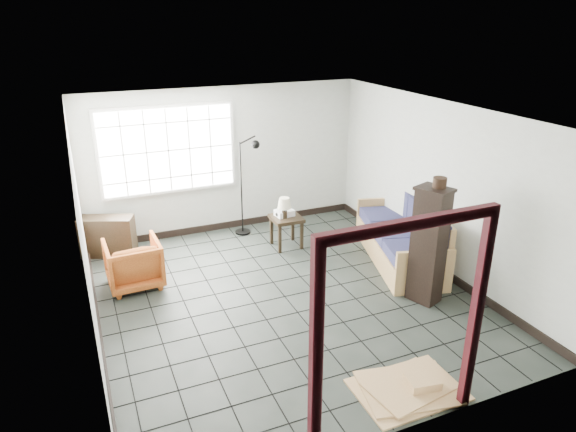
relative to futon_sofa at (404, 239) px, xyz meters
name	(u,v)px	position (x,y,z in m)	size (l,w,h in m)	color
ground	(285,297)	(-2.22, -0.33, -0.36)	(5.50, 5.50, 0.00)	black
room_shell	(284,184)	(-2.22, -0.30, 1.32)	(5.02, 5.52, 2.61)	silver
window_panel	(168,150)	(-3.22, 2.37, 1.24)	(2.32, 0.08, 1.52)	silver
doorway_trim	(404,305)	(-2.22, -3.03, 1.02)	(1.80, 0.08, 2.20)	black
futon_sofa	(404,239)	(0.00, 0.00, 0.00)	(1.44, 2.39, 1.00)	#9B6F46
armchair	(133,261)	(-4.11, 0.85, 0.03)	(0.76, 0.71, 0.78)	maroon
side_table	(286,222)	(-1.54, 1.22, 0.09)	(0.51, 0.51, 0.55)	black
table_lamp	(284,204)	(-1.59, 1.18, 0.44)	(0.30, 0.30, 0.36)	black
projector	(284,213)	(-1.55, 1.28, 0.24)	(0.32, 0.26, 0.10)	silver
floor_lamp	(249,183)	(-1.93, 1.99, 0.61)	(0.48, 0.42, 1.81)	black
console_shelf	(108,236)	(-4.37, 2.07, -0.03)	(0.92, 0.62, 0.67)	black
tall_shelf	(429,245)	(-0.46, -1.16, 0.48)	(0.48, 0.54, 1.65)	black
pot	(440,182)	(-0.39, -1.16, 1.36)	(0.20, 0.20, 0.13)	black
open_box	(407,256)	(-0.07, -0.20, -0.20)	(0.80, 0.42, 0.44)	#A47A4F
cardboard_pile	(410,387)	(-1.75, -2.65, -0.32)	(1.13, 0.91, 0.16)	#A47A4F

